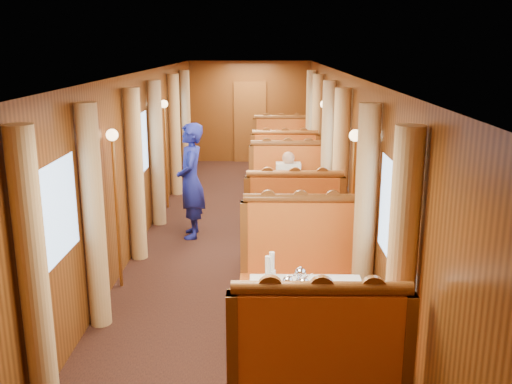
{
  "coord_description": "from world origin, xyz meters",
  "views": [
    {
      "loc": [
        0.36,
        -8.25,
        2.9
      ],
      "look_at": [
        0.25,
        -1.15,
        1.05
      ],
      "focal_mm": 40.0,
      "sensor_mm": 36.0,
      "label": 1
    }
  ],
  "objects_px": {
    "banquette_far_aft": "(281,156)",
    "rose_vase_far": "(281,142)",
    "banquette_near_aft": "(300,279)",
    "table_far": "(283,167)",
    "teapot_left": "(288,287)",
    "rose_vase_mid": "(293,181)",
    "steward": "(191,181)",
    "fruit_plate": "(342,293)",
    "banquette_far_fwd": "(284,176)",
    "tea_tray": "(296,293)",
    "table_near": "(306,328)",
    "banquette_mid_aft": "(287,196)",
    "passenger": "(288,180)",
    "banquette_mid_fwd": "(293,235)",
    "teapot_back": "(300,279)",
    "table_mid": "(290,216)",
    "teapot_right": "(303,289)"
  },
  "relations": [
    {
      "from": "passenger",
      "to": "teapot_left",
      "type": "bearing_deg",
      "value": -92.38
    },
    {
      "from": "table_far",
      "to": "banquette_far_aft",
      "type": "relative_size",
      "value": 0.78
    },
    {
      "from": "banquette_mid_fwd",
      "to": "table_far",
      "type": "xyz_separation_m",
      "value": [
        0.0,
        4.51,
        -0.05
      ]
    },
    {
      "from": "table_near",
      "to": "banquette_far_fwd",
      "type": "bearing_deg",
      "value": 90.0
    },
    {
      "from": "rose_vase_far",
      "to": "teapot_left",
      "type": "bearing_deg",
      "value": -91.2
    },
    {
      "from": "teapot_back",
      "to": "rose_vase_mid",
      "type": "distance_m",
      "value": 3.42
    },
    {
      "from": "teapot_right",
      "to": "banquette_mid_aft",
      "type": "bearing_deg",
      "value": 92.44
    },
    {
      "from": "table_far",
      "to": "teapot_left",
      "type": "relative_size",
      "value": 6.63
    },
    {
      "from": "table_near",
      "to": "banquette_mid_aft",
      "type": "distance_m",
      "value": 4.51
    },
    {
      "from": "banquette_mid_aft",
      "to": "passenger",
      "type": "xyz_separation_m",
      "value": [
        -0.0,
        -0.22,
        0.32
      ]
    },
    {
      "from": "teapot_right",
      "to": "fruit_plate",
      "type": "bearing_deg",
      "value": 10.43
    },
    {
      "from": "banquette_far_aft",
      "to": "rose_vase_far",
      "type": "bearing_deg",
      "value": -91.87
    },
    {
      "from": "banquette_far_fwd",
      "to": "steward",
      "type": "bearing_deg",
      "value": -122.78
    },
    {
      "from": "fruit_plate",
      "to": "steward",
      "type": "relative_size",
      "value": 0.12
    },
    {
      "from": "table_far",
      "to": "banquette_far_fwd",
      "type": "relative_size",
      "value": 0.78
    },
    {
      "from": "rose_vase_mid",
      "to": "rose_vase_far",
      "type": "relative_size",
      "value": 1.0
    },
    {
      "from": "banquette_mid_fwd",
      "to": "passenger",
      "type": "relative_size",
      "value": 1.76
    },
    {
      "from": "banquette_mid_aft",
      "to": "rose_vase_mid",
      "type": "distance_m",
      "value": 1.15
    },
    {
      "from": "banquette_far_aft",
      "to": "rose_vase_far",
      "type": "distance_m",
      "value": 1.16
    },
    {
      "from": "banquette_near_aft",
      "to": "banquette_mid_fwd",
      "type": "distance_m",
      "value": 1.47
    },
    {
      "from": "banquette_near_aft",
      "to": "table_far",
      "type": "height_order",
      "value": "banquette_near_aft"
    },
    {
      "from": "teapot_back",
      "to": "fruit_plate",
      "type": "distance_m",
      "value": 0.4
    },
    {
      "from": "teapot_back",
      "to": "table_far",
      "type": "bearing_deg",
      "value": 70.72
    },
    {
      "from": "tea_tray",
      "to": "rose_vase_mid",
      "type": "xyz_separation_m",
      "value": [
        0.14,
        3.56,
        0.17
      ]
    },
    {
      "from": "table_mid",
      "to": "rose_vase_far",
      "type": "height_order",
      "value": "rose_vase_far"
    },
    {
      "from": "banquette_far_fwd",
      "to": "tea_tray",
      "type": "relative_size",
      "value": 3.94
    },
    {
      "from": "banquette_far_fwd",
      "to": "banquette_far_aft",
      "type": "bearing_deg",
      "value": 90.0
    },
    {
      "from": "banquette_far_aft",
      "to": "rose_vase_far",
      "type": "height_order",
      "value": "banquette_far_aft"
    },
    {
      "from": "banquette_near_aft",
      "to": "banquette_mid_fwd",
      "type": "xyz_separation_m",
      "value": [
        0.0,
        1.47,
        0.0
      ]
    },
    {
      "from": "banquette_far_fwd",
      "to": "teapot_right",
      "type": "relative_size",
      "value": 7.9
    },
    {
      "from": "tea_tray",
      "to": "banquette_far_aft",
      "type": "bearing_deg",
      "value": 89.22
    },
    {
      "from": "table_near",
      "to": "banquette_far_aft",
      "type": "bearing_deg",
      "value": 90.0
    },
    {
      "from": "banquette_mid_fwd",
      "to": "teapot_left",
      "type": "height_order",
      "value": "banquette_mid_fwd"
    },
    {
      "from": "banquette_near_aft",
      "to": "table_far",
      "type": "distance_m",
      "value": 5.99
    },
    {
      "from": "table_near",
      "to": "passenger",
      "type": "bearing_deg",
      "value": 90.0
    },
    {
      "from": "teapot_left",
      "to": "rose_vase_far",
      "type": "xyz_separation_m",
      "value": [
        0.15,
        7.06,
        0.11
      ]
    },
    {
      "from": "banquette_far_aft",
      "to": "steward",
      "type": "height_order",
      "value": "steward"
    },
    {
      "from": "banquette_mid_fwd",
      "to": "tea_tray",
      "type": "xyz_separation_m",
      "value": [
        -0.11,
        -2.56,
        0.33
      ]
    },
    {
      "from": "fruit_plate",
      "to": "banquette_far_fwd",
      "type": "bearing_deg",
      "value": 92.79
    },
    {
      "from": "rose_vase_mid",
      "to": "teapot_back",
      "type": "bearing_deg",
      "value": -91.6
    },
    {
      "from": "banquette_near_aft",
      "to": "teapot_back",
      "type": "xyz_separation_m",
      "value": [
        -0.06,
        -0.94,
        0.4
      ]
    },
    {
      "from": "teapot_left",
      "to": "steward",
      "type": "relative_size",
      "value": 0.09
    },
    {
      "from": "rose_vase_mid",
      "to": "teapot_left",
      "type": "bearing_deg",
      "value": -93.46
    },
    {
      "from": "table_mid",
      "to": "tea_tray",
      "type": "relative_size",
      "value": 3.09
    },
    {
      "from": "banquette_near_aft",
      "to": "tea_tray",
      "type": "xyz_separation_m",
      "value": [
        -0.11,
        -1.09,
        0.33
      ]
    },
    {
      "from": "banquette_mid_fwd",
      "to": "steward",
      "type": "bearing_deg",
      "value": 142.39
    },
    {
      "from": "teapot_left",
      "to": "tea_tray",
      "type": "bearing_deg",
      "value": 14.52
    },
    {
      "from": "banquette_near_aft",
      "to": "table_near",
      "type": "bearing_deg",
      "value": -90.0
    },
    {
      "from": "rose_vase_mid",
      "to": "steward",
      "type": "bearing_deg",
      "value": 174.04
    },
    {
      "from": "fruit_plate",
      "to": "steward",
      "type": "bearing_deg",
      "value": 115.73
    }
  ]
}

